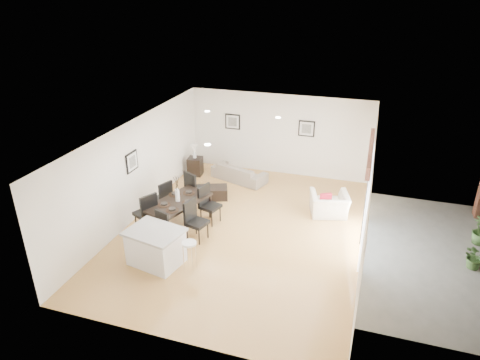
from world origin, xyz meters
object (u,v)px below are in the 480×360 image
(armchair, at_px, (329,204))
(dining_chair_head, at_px, (159,229))
(dining_chair_wfar, at_px, (164,197))
(dining_chair_efar, at_px, (208,202))
(dining_chair_foot, at_px, (194,188))
(coffee_table, at_px, (212,193))
(bar_stool, at_px, (189,246))
(dining_chair_enear, at_px, (194,218))
(side_table, at_px, (195,166))
(sofa, at_px, (239,172))
(dining_table, at_px, (178,203))
(dining_chair_wnear, at_px, (147,211))
(kitchen_island, at_px, (156,247))

(armchair, height_order, dining_chair_head, dining_chair_head)
(dining_chair_wfar, xyz_separation_m, dining_chair_efar, (1.27, 0.06, 0.01))
(dining_chair_foot, height_order, coffee_table, dining_chair_foot)
(bar_stool, bearing_deg, dining_chair_head, 152.42)
(armchair, height_order, dining_chair_efar, dining_chair_efar)
(dining_chair_efar, bearing_deg, dining_chair_enear, -163.37)
(coffee_table, bearing_deg, bar_stool, -98.11)
(side_table, relative_size, bar_stool, 0.86)
(dining_chair_wfar, relative_size, dining_chair_foot, 0.94)
(sofa, height_order, dining_table, dining_table)
(dining_chair_enear, relative_size, dining_chair_head, 1.06)
(armchair, distance_m, dining_table, 4.13)
(side_table, bearing_deg, sofa, 1.01)
(dining_chair_wnear, distance_m, kitchen_island, 1.44)
(coffee_table, distance_m, side_table, 1.87)
(side_table, height_order, bar_stool, bar_stool)
(side_table, bearing_deg, armchair, -17.27)
(armchair, xyz_separation_m, dining_chair_wnear, (-4.33, -2.31, 0.28))
(dining_chair_wfar, bearing_deg, dining_chair_wnear, 21.58)
(dining_chair_enear, height_order, dining_chair_foot, dining_chair_foot)
(sofa, relative_size, dining_chair_enear, 1.75)
(sofa, height_order, bar_stool, bar_stool)
(armchair, xyz_separation_m, bar_stool, (-2.65, -3.46, 0.28))
(dining_table, bearing_deg, dining_chair_wfar, 164.25)
(armchair, relative_size, bar_stool, 1.43)
(sofa, xyz_separation_m, dining_chair_wfar, (-1.26, -2.86, 0.30))
(dining_chair_wfar, height_order, side_table, dining_chair_wfar)
(dining_table, bearing_deg, side_table, 123.30)
(dining_chair_efar, bearing_deg, dining_chair_foot, 63.31)
(side_table, bearing_deg, dining_chair_wnear, -85.64)
(dining_table, distance_m, dining_chair_head, 1.13)
(sofa, relative_size, dining_chair_wnear, 1.68)
(side_table, bearing_deg, dining_chair_enear, -67.10)
(dining_chair_wfar, bearing_deg, dining_chair_head, 44.99)
(dining_chair_wnear, height_order, dining_chair_wfar, dining_chair_wnear)
(dining_table, height_order, dining_chair_head, dining_chair_head)
(dining_chair_wfar, height_order, dining_chair_foot, dining_chair_foot)
(dining_chair_foot, relative_size, kitchen_island, 0.80)
(sofa, relative_size, armchair, 1.82)
(sofa, xyz_separation_m, kitchen_island, (-0.41, -4.93, 0.16))
(dining_chair_enear, bearing_deg, dining_chair_efar, 13.82)
(dining_chair_enear, bearing_deg, dining_chair_foot, 37.51)
(side_table, xyz_separation_m, kitchen_island, (1.13, -4.90, 0.13))
(dining_chair_wnear, relative_size, bar_stool, 1.54)
(coffee_table, bearing_deg, dining_chair_enear, -101.39)
(dining_chair_efar, distance_m, bar_stool, 2.17)
(dining_table, relative_size, dining_chair_wfar, 1.94)
(dining_chair_wnear, relative_size, dining_chair_efar, 1.05)
(sofa, distance_m, coffee_table, 1.52)
(sofa, height_order, armchair, armchair)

